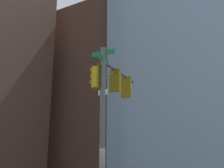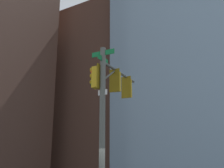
# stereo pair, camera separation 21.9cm
# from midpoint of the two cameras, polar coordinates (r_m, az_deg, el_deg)

# --- Properties ---
(signal_pole_assembly) EXTENTS (1.22, 3.96, 7.06)m
(signal_pole_assembly) POSITION_cam_midpoint_polar(r_m,az_deg,el_deg) (13.64, -0.04, -2.83)
(signal_pole_assembly) COLOR #4C514C
(signal_pole_assembly) RESTS_ON ground_plane
(building_brick_midblock) EXTENTS (17.35, 19.49, 28.79)m
(building_brick_midblock) POSITION_cam_midpoint_polar(r_m,az_deg,el_deg) (54.32, -1.85, -3.02)
(building_brick_midblock) COLOR #4C3328
(building_brick_midblock) RESTS_ON ground_plane
(building_brick_farside) EXTENTS (21.15, 15.87, 52.95)m
(building_brick_farside) POSITION_cam_midpoint_polar(r_m,az_deg,el_deg) (77.92, 12.02, 2.33)
(building_brick_farside) COLOR brown
(building_brick_farside) RESTS_ON ground_plane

